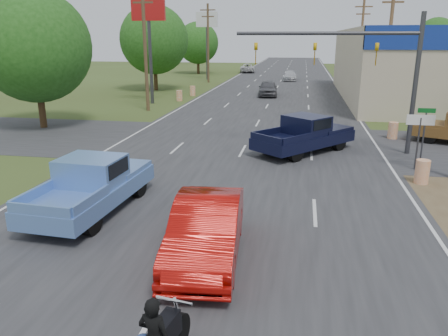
% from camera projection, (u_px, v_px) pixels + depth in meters
% --- Properties ---
extents(main_road, '(15.00, 180.00, 0.02)m').
position_uv_depth(main_road, '(273.00, 95.00, 45.83)').
color(main_road, '#2D2D30').
rests_on(main_road, ground).
extents(cross_road, '(120.00, 10.00, 0.02)m').
position_uv_depth(cross_road, '(247.00, 142.00, 25.08)').
color(cross_road, '#2D2D30').
rests_on(cross_road, ground).
extents(utility_pole_2, '(2.00, 0.28, 10.00)m').
position_uv_depth(utility_pole_2, '(389.00, 44.00, 34.23)').
color(utility_pole_2, '#4C3823').
rests_on(utility_pole_2, ground).
extents(utility_pole_3, '(2.00, 0.28, 10.00)m').
position_uv_depth(utility_pole_3, '(361.00, 42.00, 51.21)').
color(utility_pole_3, '#4C3823').
rests_on(utility_pole_3, ground).
extents(utility_pole_5, '(2.00, 0.28, 10.00)m').
position_uv_depth(utility_pole_5, '(145.00, 44.00, 34.58)').
color(utility_pole_5, '#4C3823').
rests_on(utility_pole_5, ground).
extents(utility_pole_6, '(2.00, 0.28, 10.00)m').
position_uv_depth(utility_pole_6, '(208.00, 41.00, 57.21)').
color(utility_pole_6, '#4C3823').
rests_on(utility_pole_6, ground).
extents(tree_0, '(7.14, 7.14, 8.84)m').
position_uv_depth(tree_0, '(34.00, 46.00, 27.80)').
color(tree_0, '#422D19').
rests_on(tree_0, ground).
extents(tree_1, '(7.56, 7.56, 9.36)m').
position_uv_depth(tree_1, '(154.00, 40.00, 48.38)').
color(tree_1, '#422D19').
rests_on(tree_1, ground).
extents(tree_2, '(6.72, 6.72, 8.32)m').
position_uv_depth(tree_2, '(198.00, 43.00, 71.31)').
color(tree_2, '#422D19').
rests_on(tree_2, ground).
extents(tree_4, '(9.24, 9.24, 11.44)m').
position_uv_depth(tree_4, '(7.00, 32.00, 86.08)').
color(tree_4, '#422D19').
rests_on(tree_4, ground).
extents(tree_5, '(7.98, 7.98, 9.88)m').
position_uv_depth(tree_5, '(436.00, 37.00, 91.01)').
color(tree_5, '#422D19').
rests_on(tree_5, ground).
extents(tree_6, '(8.82, 8.82, 10.92)m').
position_uv_depth(tree_6, '(160.00, 34.00, 100.86)').
color(tree_6, '#422D19').
rests_on(tree_6, ground).
extents(barrel_0, '(0.56, 0.56, 1.00)m').
position_uv_depth(barrel_0, '(422.00, 172.00, 17.94)').
color(barrel_0, orange).
rests_on(barrel_0, ground).
extents(barrel_1, '(0.56, 0.56, 1.00)m').
position_uv_depth(barrel_1, '(393.00, 131.00, 25.89)').
color(barrel_1, orange).
rests_on(barrel_1, ground).
extents(barrel_2, '(0.56, 0.56, 1.00)m').
position_uv_depth(barrel_2, '(179.00, 96.00, 41.45)').
color(barrel_2, orange).
rests_on(barrel_2, ground).
extents(barrel_3, '(0.56, 0.56, 1.00)m').
position_uv_depth(barrel_3, '(193.00, 91.00, 45.17)').
color(barrel_3, orange).
rests_on(barrel_3, ground).
extents(pole_sign_left_near, '(3.00, 0.35, 9.20)m').
position_uv_depth(pole_sign_left_near, '(149.00, 21.00, 37.98)').
color(pole_sign_left_near, '#3F3F44').
rests_on(pole_sign_left_near, ground).
extents(pole_sign_left_far, '(3.00, 0.35, 9.20)m').
position_uv_depth(pole_sign_left_far, '(207.00, 27.00, 60.62)').
color(pole_sign_left_far, '#3F3F44').
rests_on(pole_sign_left_far, ground).
extents(lane_sign, '(1.20, 0.08, 2.52)m').
position_uv_depth(lane_sign, '(420.00, 129.00, 19.39)').
color(lane_sign, '#3F3F44').
rests_on(lane_sign, ground).
extents(street_name_sign, '(0.80, 0.08, 2.61)m').
position_uv_depth(street_name_sign, '(424.00, 129.00, 20.79)').
color(street_name_sign, '#3F3F44').
rests_on(street_name_sign, ground).
extents(signal_mast, '(9.12, 0.40, 7.00)m').
position_uv_depth(signal_mast, '(362.00, 58.00, 21.79)').
color(signal_mast, '#3F3F44').
rests_on(signal_mast, ground).
extents(red_convertible, '(2.17, 5.16, 1.66)m').
position_uv_depth(red_convertible, '(206.00, 230.00, 11.76)').
color(red_convertible, '#A60B07').
rests_on(red_convertible, ground).
extents(blue_pickup, '(2.57, 5.86, 1.90)m').
position_uv_depth(blue_pickup, '(93.00, 183.00, 15.07)').
color(blue_pickup, black).
rests_on(blue_pickup, ground).
extents(navy_pickup, '(5.45, 5.89, 1.93)m').
position_uv_depth(navy_pickup, '(306.00, 134.00, 22.81)').
color(navy_pickup, black).
rests_on(navy_pickup, ground).
extents(distant_car_grey, '(2.15, 4.73, 1.57)m').
position_uv_depth(distant_car_grey, '(268.00, 88.00, 44.85)').
color(distant_car_grey, '#4F4F53').
rests_on(distant_car_grey, ground).
extents(distant_car_silver, '(1.89, 4.54, 1.31)m').
position_uv_depth(distant_car_silver, '(290.00, 76.00, 61.02)').
color(distant_car_silver, silver).
rests_on(distant_car_silver, ground).
extents(distant_car_white, '(3.02, 5.50, 1.46)m').
position_uv_depth(distant_car_white, '(247.00, 68.00, 75.21)').
color(distant_car_white, silver).
rests_on(distant_car_white, ground).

